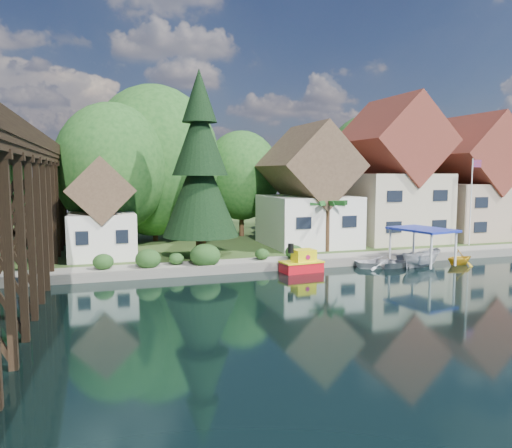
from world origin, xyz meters
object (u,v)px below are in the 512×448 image
at_px(house_right, 471,186).
at_px(house_left, 308,194).
at_px(house_center, 392,180).
at_px(boat_canopy, 422,250).
at_px(conifer, 200,169).
at_px(shed, 101,215).
at_px(boat_yellow, 460,256).
at_px(tugboat, 302,263).
at_px(boat_white_a, 384,262).
at_px(palm_tree, 328,204).
at_px(flagpole, 472,192).
at_px(trestle_bridge, 9,204).

bearing_deg(house_right, house_left, -180.00).
xyz_separation_m(house_left, house_center, (9.00, 0.50, 1.28)).
bearing_deg(boat_canopy, house_left, 116.74).
xyz_separation_m(house_right, conifer, (-28.75, -4.23, 1.64)).
distance_m(shed, boat_canopy, 24.70).
height_order(house_right, boat_yellow, house_right).
xyz_separation_m(house_left, boat_canopy, (5.04, -10.01, -3.87)).
bearing_deg(tugboat, boat_white_a, -2.16).
height_order(conifer, boat_yellow, conifer).
bearing_deg(boat_white_a, boat_canopy, -90.29).
bearing_deg(house_right, boat_canopy, -142.31).
bearing_deg(boat_canopy, conifer, 159.90).
distance_m(conifer, boat_white_a, 15.61).
bearing_deg(palm_tree, house_center, 26.34).
xyz_separation_m(house_right, boat_yellow, (-9.57, -10.14, -5.12)).
xyz_separation_m(tugboat, boat_yellow, (12.79, -1.06, 0.01)).
bearing_deg(conifer, shed, 159.37).
relative_size(boat_white_a, boat_yellow, 1.70).
bearing_deg(shed, house_left, 4.77).
height_order(conifer, flagpole, conifer).
distance_m(house_left, flagpole, 14.92).
distance_m(house_left, conifer, 11.77).
bearing_deg(trestle_bridge, boat_canopy, 1.67).
bearing_deg(palm_tree, shed, 172.42).
bearing_deg(boat_white_a, house_center, -20.99).
height_order(tugboat, boat_yellow, tugboat).
bearing_deg(trestle_bridge, house_left, 25.21).
xyz_separation_m(shed, boat_canopy, (23.04, -8.51, -2.56)).
height_order(house_center, conifer, conifer).
distance_m(house_left, house_center, 9.10).
distance_m(boat_white_a, boat_canopy, 2.98).
relative_size(house_left, boat_canopy, 2.14).
bearing_deg(flagpole, palm_tree, 177.26).
height_order(shed, palm_tree, shed).
bearing_deg(boat_white_a, shed, 82.33).
relative_size(tugboat, boat_yellow, 1.26).
relative_size(shed, tugboat, 2.50).
bearing_deg(house_center, trestle_bridge, -160.51).
bearing_deg(boat_yellow, boat_canopy, 79.32).
height_order(trestle_bridge, house_center, house_center).
bearing_deg(conifer, boat_white_a, -21.40).
bearing_deg(conifer, house_right, 8.37).
height_order(house_center, tugboat, house_center).
bearing_deg(house_center, boat_white_a, -124.44).
bearing_deg(house_right, shed, -177.61).
height_order(house_left, house_center, house_center).
bearing_deg(palm_tree, house_right, 12.32).
distance_m(house_right, flagpole, 5.97).
relative_size(palm_tree, boat_white_a, 1.07).
relative_size(trestle_bridge, house_center, 3.18).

